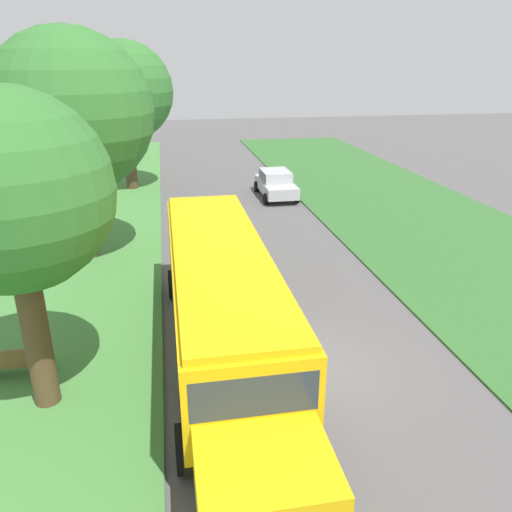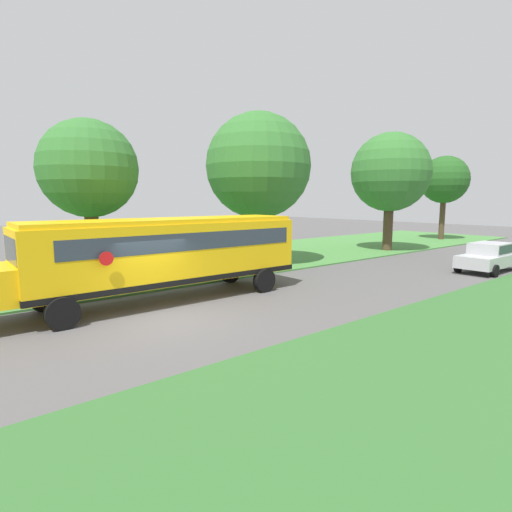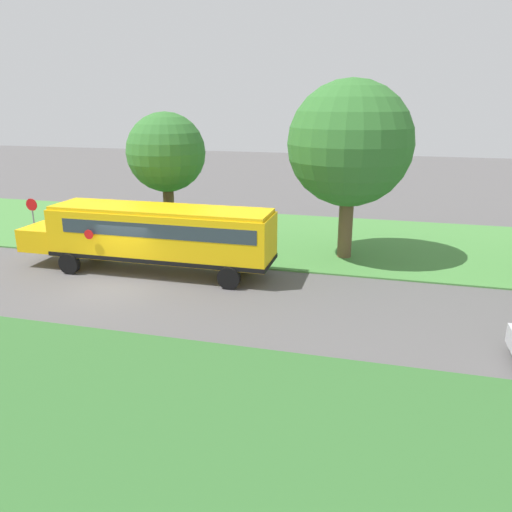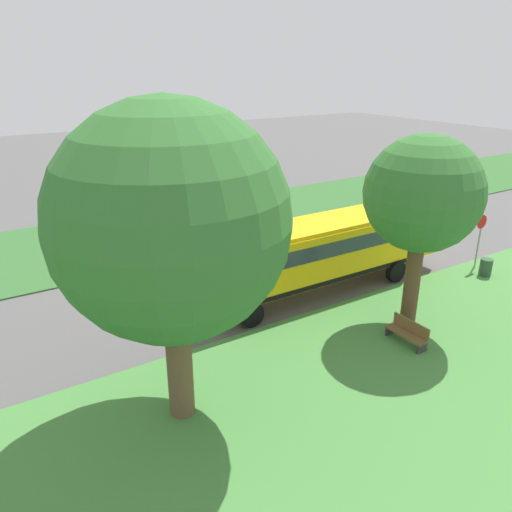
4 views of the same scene
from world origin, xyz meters
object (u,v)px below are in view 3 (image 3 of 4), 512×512
at_px(oak_tree_roadside_mid, 350,144).
at_px(park_bench, 198,234).
at_px(oak_tree_beside_bus, 168,153).
at_px(stop_sign, 33,217).
at_px(trash_bin, 55,236).
at_px(school_bus, 156,233).

xyz_separation_m(oak_tree_roadside_mid, park_bench, (-0.76, -8.43, -5.31)).
relative_size(oak_tree_beside_bus, stop_sign, 2.67).
xyz_separation_m(park_bench, trash_bin, (2.24, -7.86, -0.02)).
height_order(school_bus, park_bench, school_bus).
distance_m(school_bus, park_bench, 5.60).
bearing_deg(oak_tree_roadside_mid, oak_tree_beside_bus, -88.40).
height_order(school_bus, stop_sign, school_bus).
xyz_separation_m(oak_tree_beside_bus, oak_tree_roadside_mid, (-0.27, 9.53, 0.62)).
relative_size(stop_sign, trash_bin, 3.04).
distance_m(stop_sign, park_bench, 9.04).
bearing_deg(park_bench, oak_tree_roadside_mid, 84.82).
xyz_separation_m(oak_tree_roadside_mid, trash_bin, (1.48, -16.29, -5.33)).
bearing_deg(school_bus, stop_sign, -104.96).
bearing_deg(oak_tree_beside_bus, school_bus, 14.66).
xyz_separation_m(school_bus, trash_bin, (-3.17, -7.90, -1.47)).
bearing_deg(trash_bin, oak_tree_beside_bus, 100.13).
distance_m(oak_tree_roadside_mid, trash_bin, 17.20).
relative_size(oak_tree_beside_bus, park_bench, 4.56).
relative_size(oak_tree_roadside_mid, park_bench, 5.55).
bearing_deg(oak_tree_beside_bus, trash_bin, -79.87).
bearing_deg(oak_tree_roadside_mid, school_bus, -61.04).
distance_m(oak_tree_beside_bus, oak_tree_roadside_mid, 9.55).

